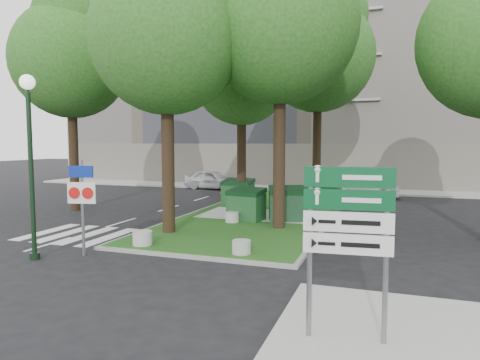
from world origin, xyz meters
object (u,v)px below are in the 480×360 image
at_px(bollard_mid, 232,217).
at_px(litter_bin, 337,195).
at_px(traffic_sign_pole, 82,195).
at_px(directional_sign, 348,226).
at_px(car_white, 212,179).
at_px(dumpster_d, 324,196).
at_px(dumpster_a, 238,193).
at_px(street_lamp, 30,145).
at_px(bollard_right, 241,247).
at_px(tree_median_near_right, 283,10).
at_px(tree_median_near_left, 169,24).
at_px(tree_median_far, 320,45).
at_px(bollard_left, 142,238).
at_px(tree_median_mid, 244,65).
at_px(dumpster_b, 246,204).
at_px(car_silver, 366,187).
at_px(dumpster_c, 287,204).
at_px(tree_street_left, 73,49).

bearing_deg(bollard_mid, litter_bin, 67.52).
height_order(traffic_sign_pole, directional_sign, directional_sign).
bearing_deg(car_white, directional_sign, -147.76).
relative_size(bollard_mid, car_white, 0.14).
relative_size(dumpster_d, bollard_mid, 2.92).
bearing_deg(car_white, dumpster_d, -126.40).
relative_size(dumpster_a, street_lamp, 0.30).
relative_size(bollard_right, directional_sign, 0.19).
distance_m(dumpster_d, bollard_mid, 5.27).
bearing_deg(tree_median_near_right, tree_median_near_left, -150.26).
relative_size(tree_median_far, street_lamp, 2.33).
bearing_deg(litter_bin, car_white, 155.49).
bearing_deg(traffic_sign_pole, bollard_left, 35.17).
xyz_separation_m(tree_median_mid, traffic_sign_pole, (-1.59, -9.83, -5.19)).
distance_m(bollard_right, litter_bin, 12.36).
relative_size(tree_median_near_right, bollard_left, 19.19).
height_order(traffic_sign_pole, car_white, traffic_sign_pole).
bearing_deg(tree_median_near_left, car_white, 107.29).
relative_size(dumpster_a, directional_sign, 0.55).
bearing_deg(litter_bin, tree_median_near_left, -114.26).
height_order(tree_median_far, litter_bin, tree_median_far).
bearing_deg(dumpster_a, litter_bin, 42.35).
distance_m(tree_median_mid, dumpster_b, 7.23).
bearing_deg(dumpster_a, car_silver, 50.47).
relative_size(dumpster_a, bollard_right, 2.87).
bearing_deg(tree_median_near_left, dumpster_a, 88.49).
bearing_deg(bollard_left, directional_sign, -34.43).
bearing_deg(traffic_sign_pole, tree_median_far, 57.06).
xyz_separation_m(street_lamp, car_white, (-2.34, 18.49, -2.53)).
xyz_separation_m(bollard_mid, street_lamp, (-3.52, -6.55, 2.90)).
height_order(dumpster_b, dumpster_c, dumpster_c).
relative_size(tree_median_near_right, tree_street_left, 1.04).
xyz_separation_m(dumpster_c, traffic_sign_pole, (-4.46, -6.86, 0.99)).
bearing_deg(bollard_left, tree_median_far, 72.58).
height_order(dumpster_c, dumpster_d, dumpster_c).
height_order(tree_median_near_right, dumpster_d, tree_median_near_right).
distance_m(tree_median_near_right, bollard_mid, 7.97).
xyz_separation_m(tree_median_near_right, litter_bin, (1.11, 8.23, -7.55)).
relative_size(street_lamp, car_white, 1.28).
xyz_separation_m(tree_median_far, dumpster_d, (0.71, -2.77, -7.56)).
relative_size(tree_median_near_right, bollard_mid, 20.63).
height_order(tree_median_far, directional_sign, tree_median_far).
bearing_deg(tree_median_far, litter_bin, 38.82).
height_order(dumpster_a, dumpster_b, dumpster_a).
distance_m(tree_street_left, bollard_left, 11.60).
xyz_separation_m(bollard_right, traffic_sign_pole, (-4.40, -1.27, 1.47)).
height_order(dumpster_d, bollard_mid, dumpster_d).
xyz_separation_m(bollard_left, directional_sign, (6.54, -4.48, 1.63)).
relative_size(dumpster_a, dumpster_b, 0.97).
bearing_deg(dumpster_a, tree_median_mid, -12.09).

